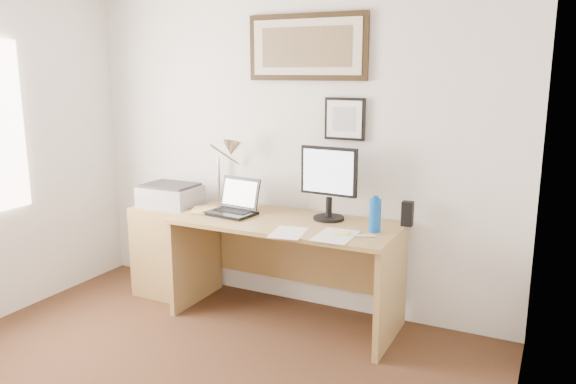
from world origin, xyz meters
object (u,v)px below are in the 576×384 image
Objects in this scene: book at (192,210)px; side_cabinet at (170,250)px; printer at (170,195)px; laptop at (234,206)px; desk at (291,249)px; water_bottle at (375,215)px; lcd_monitor at (329,180)px.

side_cabinet is at bearing 158.80° from book.
laptop is at bearing -4.24° from printer.
desk is 3.64× the size of printer.
laptop reaches higher than water_bottle.
water_bottle reaches higher than side_cabinet.
side_cabinet is 0.45m from printer.
printer is at bearing -175.91° from lcd_monitor.
side_cabinet is 1.99× the size of laptop.
desk is 0.53m from laptop.
side_cabinet is 0.46× the size of desk.
lcd_monitor is (-0.39, 0.15, 0.18)m from water_bottle.
desk is at bearing 8.95° from laptop.
side_cabinet is 1.50m from lcd_monitor.
printer is at bearing -178.81° from desk.
water_bottle is at bearing -6.64° from desk.
lcd_monitor reaches higher than printer.
laptop is 0.83× the size of printer.
water_bottle is at bearing -1.80° from printer.
laptop is (-0.43, -0.07, 0.29)m from desk.
side_cabinet is 1.40× the size of lcd_monitor.
book is at bearing -24.33° from printer.
water_bottle is at bearing 3.47° from book.
book is 1.07m from lcd_monitor.
book is at bearing -167.90° from desk.
laptop reaches higher than desk.
desk is 1.10m from printer.
lcd_monitor reaches higher than book.
lcd_monitor is at bearing 4.09° from printer.
water_bottle is 1.70m from printer.
laptop reaches higher than printer.
book is 0.80m from desk.
lcd_monitor reaches higher than laptop.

